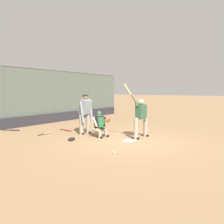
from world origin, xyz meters
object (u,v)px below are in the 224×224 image
at_px(catcher_behind_plate, 101,124).
at_px(spare_bat_third_base_side, 13,130).
at_px(baseball_loose, 114,152).
at_px(spare_bat_by_padding, 67,130).
at_px(spare_bat_near_backstop, 47,133).
at_px(umpire_home, 85,113).
at_px(fielding_glove_on_dirt, 72,139).
at_px(batter_at_plate, 141,117).

relative_size(catcher_behind_plate, spare_bat_third_base_side, 1.51).
bearing_deg(baseball_loose, spare_bat_by_padding, -112.84).
relative_size(spare_bat_near_backstop, baseball_loose, 11.23).
xyz_separation_m(umpire_home, spare_bat_third_base_side, (1.59, -3.30, -0.93)).
relative_size(spare_bat_near_backstop, fielding_glove_on_dirt, 2.50).
distance_m(catcher_behind_plate, spare_bat_near_backstop, 2.61).
distance_m(catcher_behind_plate, umpire_home, 1.07).
distance_m(catcher_behind_plate, spare_bat_by_padding, 2.22).
relative_size(catcher_behind_plate, umpire_home, 0.61).
relative_size(umpire_home, baseball_loose, 24.14).
bearing_deg(catcher_behind_plate, spare_bat_by_padding, -87.08).
relative_size(spare_bat_near_backstop, spare_bat_third_base_side, 1.15).
height_order(spare_bat_third_base_side, fielding_glove_on_dirt, fielding_glove_on_dirt).
bearing_deg(batter_at_plate, spare_bat_by_padding, -73.55).
xyz_separation_m(spare_bat_by_padding, spare_bat_third_base_side, (1.53, -2.13, 0.00)).
distance_m(umpire_home, spare_bat_near_backstop, 1.99).
distance_m(umpire_home, spare_bat_by_padding, 1.49).
relative_size(catcher_behind_plate, fielding_glove_on_dirt, 3.29).
xyz_separation_m(batter_at_plate, umpire_home, (0.74, -2.42, 0.09)).
bearing_deg(spare_bat_third_base_side, catcher_behind_plate, -13.60).
distance_m(catcher_behind_plate, spare_bat_third_base_side, 4.56).
distance_m(spare_bat_by_padding, spare_bat_third_base_side, 2.62).
height_order(catcher_behind_plate, spare_bat_third_base_side, catcher_behind_plate).
bearing_deg(spare_bat_near_backstop, fielding_glove_on_dirt, -109.00).
bearing_deg(fielding_glove_on_dirt, spare_bat_third_base_side, -85.94).
relative_size(batter_at_plate, baseball_loose, 30.13).
bearing_deg(umpire_home, fielding_glove_on_dirt, 22.64).
bearing_deg(catcher_behind_plate, spare_bat_near_backstop, -63.62).
distance_m(batter_at_plate, catcher_behind_plate, 1.70).
distance_m(catcher_behind_plate, fielding_glove_on_dirt, 1.38).
distance_m(fielding_glove_on_dirt, baseball_loose, 2.43).
bearing_deg(fielding_glove_on_dirt, spare_bat_by_padding, -127.10).
bearing_deg(spare_bat_third_base_side, baseball_loose, -34.03).
relative_size(spare_bat_by_padding, fielding_glove_on_dirt, 2.44).
bearing_deg(baseball_loose, umpire_home, -121.44).
xyz_separation_m(umpire_home, fielding_glove_on_dirt, (1.32, 0.50, -0.90)).
height_order(umpire_home, baseball_loose, umpire_home).
height_order(batter_at_plate, baseball_loose, batter_at_plate).
bearing_deg(spare_bat_near_backstop, batter_at_plate, -76.11).
height_order(spare_bat_by_padding, fielding_glove_on_dirt, fielding_glove_on_dirt).
xyz_separation_m(catcher_behind_plate, fielding_glove_on_dirt, (1.19, -0.49, -0.51)).
bearing_deg(catcher_behind_plate, batter_at_plate, 126.19).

